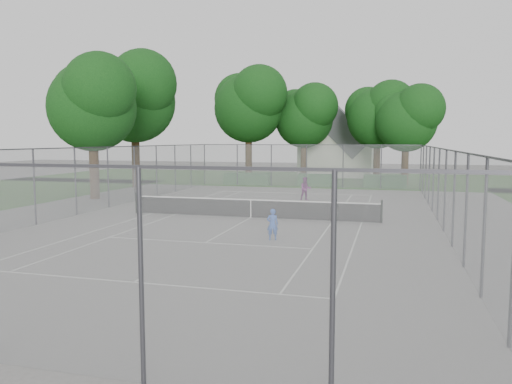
% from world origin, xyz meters
% --- Properties ---
extents(ground, '(120.00, 120.00, 0.00)m').
position_xyz_m(ground, '(0.00, 0.00, 0.00)').
color(ground, slate).
rests_on(ground, ground).
extents(grass_far, '(60.00, 20.00, 0.00)m').
position_xyz_m(grass_far, '(0.00, 26.00, 0.00)').
color(grass_far, '#224F16').
rests_on(grass_far, ground).
extents(court_markings, '(11.03, 23.83, 0.01)m').
position_xyz_m(court_markings, '(0.00, 0.00, 0.01)').
color(court_markings, silver).
rests_on(court_markings, ground).
extents(tennis_net, '(12.87, 0.10, 1.10)m').
position_xyz_m(tennis_net, '(0.00, 0.00, 0.51)').
color(tennis_net, black).
rests_on(tennis_net, ground).
extents(perimeter_fence, '(18.08, 34.08, 3.52)m').
position_xyz_m(perimeter_fence, '(0.00, 0.00, 1.81)').
color(perimeter_fence, '#38383D').
rests_on(perimeter_fence, ground).
extents(tree_far_left, '(7.53, 6.87, 10.82)m').
position_xyz_m(tree_far_left, '(-6.40, 22.20, 7.44)').
color(tree_far_left, '#342213').
rests_on(tree_far_left, ground).
extents(tree_far_midleft, '(6.47, 5.91, 9.30)m').
position_xyz_m(tree_far_midleft, '(-1.42, 24.40, 6.39)').
color(tree_far_midleft, '#342213').
rests_on(tree_far_midleft, ground).
extents(tree_far_midright, '(6.42, 5.86, 9.23)m').
position_xyz_m(tree_far_midright, '(5.56, 23.41, 6.34)').
color(tree_far_midright, '#342213').
rests_on(tree_far_midright, ground).
extents(tree_far_right, '(5.96, 5.44, 8.57)m').
position_xyz_m(tree_far_right, '(7.99, 20.89, 5.88)').
color(tree_far_right, '#342213').
rests_on(tree_far_right, ground).
extents(tree_side_back, '(7.63, 6.97, 10.97)m').
position_xyz_m(tree_side_back, '(-13.41, 12.98, 7.54)').
color(tree_side_back, '#342213').
rests_on(tree_side_back, ground).
extents(tree_side_front, '(6.54, 5.97, 9.41)m').
position_xyz_m(tree_side_front, '(-12.10, 4.99, 6.46)').
color(tree_side_front, '#342213').
rests_on(tree_side_front, ground).
extents(hedge_left, '(4.03, 1.21, 1.01)m').
position_xyz_m(hedge_left, '(-5.39, 17.97, 0.50)').
color(hedge_left, '#194F1B').
rests_on(hedge_left, ground).
extents(hedge_mid, '(3.19, 0.91, 1.00)m').
position_xyz_m(hedge_mid, '(0.68, 18.32, 0.50)').
color(hedge_mid, '#194F1B').
rests_on(hedge_mid, ground).
extents(hedge_right, '(3.40, 1.25, 1.02)m').
position_xyz_m(hedge_right, '(6.33, 18.27, 0.51)').
color(hedge_right, '#194F1B').
rests_on(hedge_right, ground).
extents(house, '(7.55, 5.85, 9.40)m').
position_xyz_m(house, '(1.09, 30.11, 3.78)').
color(house, silver).
rests_on(house, ground).
extents(girl_player, '(0.52, 0.41, 1.23)m').
position_xyz_m(girl_player, '(2.33, -5.15, 0.62)').
color(girl_player, blue).
rests_on(girl_player, ground).
extents(woman_player, '(0.89, 0.79, 1.50)m').
position_xyz_m(woman_player, '(1.47, 7.82, 0.75)').
color(woman_player, '#72266B').
rests_on(woman_player, ground).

